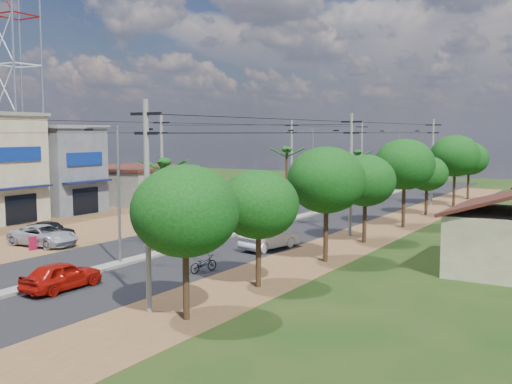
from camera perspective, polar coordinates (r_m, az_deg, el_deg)
ground at (r=35.60m, az=-12.78°, el=-6.83°), size 160.00×160.00×0.00m
road at (r=47.29m, az=0.01°, el=-3.56°), size 12.00×110.00×0.04m
median at (r=49.83m, az=1.81°, el=-3.01°), size 1.00×90.00×0.18m
dirt_lot_west at (r=51.80m, az=-18.53°, el=-3.05°), size 18.00×46.00×0.04m
dirt_shoulder_east at (r=43.53m, az=9.63°, el=-4.46°), size 5.00×90.00×0.03m
shophouse_grey at (r=60.54m, az=-18.56°, el=2.12°), size 9.00×6.40×8.30m
low_shed at (r=66.87m, az=-11.39°, el=0.73°), size 10.40×10.40×3.95m
telecom_tower at (r=65.38m, az=-21.93°, el=15.41°), size 3.80×3.80×43.00m
tree_east_a at (r=24.18m, az=-6.76°, el=-1.81°), size 4.40×4.40×6.37m
tree_east_b at (r=29.24m, az=0.23°, el=-1.22°), size 4.00×4.00×5.83m
tree_east_c at (r=35.14m, az=6.72°, el=1.14°), size 4.60×4.60×6.83m
tree_east_d at (r=41.73m, az=10.37°, el=1.08°), size 4.20×4.20×6.13m
tree_east_e at (r=49.15m, az=13.97°, el=2.57°), size 4.80×4.80×7.14m
tree_east_f at (r=57.00m, az=15.98°, el=1.71°), size 3.80×3.80×5.52m
tree_east_g at (r=64.53m, az=18.44°, el=3.28°), size 5.00×5.00×7.38m
tree_east_h at (r=72.42m, az=19.63°, el=3.00°), size 4.40×4.40×6.52m
palm_median_near at (r=37.79m, az=-8.73°, el=2.45°), size 2.00×2.00×6.15m
palm_median_mid at (r=51.04m, az=2.95°, el=3.75°), size 2.00×2.00×6.55m
palm_median_far at (r=65.56m, az=9.65°, el=3.55°), size 2.00×2.00×5.85m
streetlight_near at (r=34.88m, az=-12.95°, el=0.87°), size 5.10×0.18×8.00m
streetlight_mid at (r=55.52m, az=5.41°, el=2.74°), size 5.10×0.18×8.00m
streetlight_far at (r=78.73m, az=13.45°, el=3.47°), size 5.10×0.18×8.00m
utility_pole_w_b at (r=48.44m, az=-8.94°, el=2.23°), size 1.60×0.24×9.00m
utility_pole_w_c at (r=66.71m, az=3.40°, el=3.22°), size 1.60×0.24×9.00m
utility_pole_w_d at (r=85.80m, az=10.03°, el=3.69°), size 1.60×0.24×9.00m
utility_pole_e_a at (r=25.42m, az=-10.31°, el=-0.89°), size 1.60×0.24×9.00m
utility_pole_e_b at (r=44.25m, az=9.02°, el=1.90°), size 1.60×0.24×9.00m
utility_pole_e_c at (r=65.10m, az=16.45°, el=2.94°), size 1.60×0.24×9.00m
car_red_near at (r=30.70m, az=-18.02°, el=-7.63°), size 1.70×4.13×1.40m
car_silver_mid at (r=39.15m, az=1.30°, el=-4.46°), size 2.37×4.64×1.46m
car_white_far at (r=54.15m, az=-0.97°, el=-1.62°), size 3.80×5.49×1.48m
car_parked_silver at (r=42.77m, az=-19.59°, el=-3.97°), size 5.14×2.63×1.39m
car_parked_dark at (r=45.61m, az=-18.97°, el=-3.44°), size 3.86×1.86×1.27m
moto_rider_east at (r=32.92m, az=-5.03°, el=-6.89°), size 1.05×1.90×0.95m
moto_rider_west_a at (r=55.22m, az=-0.95°, el=-1.74°), size 1.26×1.95×0.97m
moto_rider_west_b at (r=66.84m, az=5.22°, el=-0.41°), size 1.18×1.85×1.08m
roadside_sign at (r=41.69m, az=-20.26°, el=-4.57°), size 0.21×1.11×0.92m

